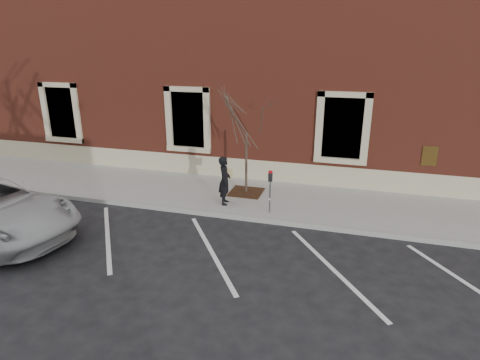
% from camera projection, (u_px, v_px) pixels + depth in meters
% --- Properties ---
extents(ground, '(120.00, 120.00, 0.00)m').
position_uv_depth(ground, '(235.00, 218.00, 12.79)').
color(ground, '#28282B').
rests_on(ground, ground).
extents(sidewalk_near, '(40.00, 3.50, 0.15)m').
position_uv_depth(sidewalk_near, '(249.00, 197.00, 14.36)').
color(sidewalk_near, '#B2AEA7').
rests_on(sidewalk_near, ground).
extents(curb_near, '(40.00, 0.12, 0.15)m').
position_uv_depth(curb_near, '(234.00, 217.00, 12.72)').
color(curb_near, '#9E9E99').
rests_on(curb_near, ground).
extents(parking_stripes, '(28.00, 4.40, 0.01)m').
position_uv_depth(parking_stripes, '(211.00, 251.00, 10.80)').
color(parking_stripes, silver).
rests_on(parking_stripes, ground).
extents(building_civic, '(40.00, 8.62, 8.00)m').
position_uv_depth(building_civic, '(283.00, 73.00, 18.52)').
color(building_civic, maroon).
rests_on(building_civic, ground).
extents(man, '(0.51, 0.67, 1.64)m').
position_uv_depth(man, '(225.00, 181.00, 13.33)').
color(man, black).
rests_on(man, sidewalk_near).
extents(parking_meter, '(0.13, 0.10, 1.40)m').
position_uv_depth(parking_meter, '(270.00, 184.00, 12.54)').
color(parking_meter, '#595B60').
rests_on(parking_meter, sidewalk_near).
extents(tree_grate, '(1.16, 1.16, 0.03)m').
position_uv_depth(tree_grate, '(246.00, 192.00, 14.57)').
color(tree_grate, '#3B1F12').
rests_on(tree_grate, sidewalk_near).
extents(sapling, '(2.41, 2.41, 4.01)m').
position_uv_depth(sapling, '(247.00, 116.00, 13.66)').
color(sapling, '#45302A').
rests_on(sapling, sidewalk_near).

